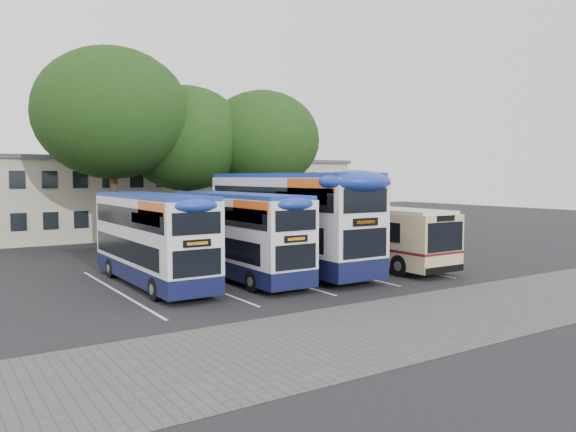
{
  "coord_description": "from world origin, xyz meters",
  "views": [
    {
      "loc": [
        -17.3,
        -17.75,
        4.69
      ],
      "look_at": [
        -2.43,
        5.0,
        2.79
      ],
      "focal_mm": 35.0,
      "sensor_mm": 36.0,
      "label": 1
    }
  ],
  "objects_px": {
    "lamp_post": "(274,172)",
    "bus_single": "(368,232)",
    "tree_left": "(112,113)",
    "tree_mid": "(186,139)",
    "bus_dd_mid": "(238,232)",
    "bus_dd_right": "(288,217)",
    "tree_right": "(262,140)",
    "bus_dd_left": "(152,235)"
  },
  "relations": [
    {
      "from": "lamp_post",
      "to": "bus_single",
      "type": "bearing_deg",
      "value": -102.77
    },
    {
      "from": "tree_left",
      "to": "tree_mid",
      "type": "distance_m",
      "value": 5.31
    },
    {
      "from": "bus_dd_mid",
      "to": "bus_dd_right",
      "type": "height_order",
      "value": "bus_dd_right"
    },
    {
      "from": "lamp_post",
      "to": "bus_single",
      "type": "distance_m",
      "value": 15.88
    },
    {
      "from": "tree_left",
      "to": "tree_right",
      "type": "relative_size",
      "value": 1.18
    },
    {
      "from": "bus_dd_mid",
      "to": "bus_single",
      "type": "bearing_deg",
      "value": -1.35
    },
    {
      "from": "tree_right",
      "to": "bus_dd_right",
      "type": "xyz_separation_m",
      "value": [
        -4.91,
        -10.82,
        -4.61
      ]
    },
    {
      "from": "bus_dd_right",
      "to": "tree_mid",
      "type": "bearing_deg",
      "value": 90.52
    },
    {
      "from": "tree_mid",
      "to": "bus_dd_left",
      "type": "distance_m",
      "value": 15.3
    },
    {
      "from": "lamp_post",
      "to": "bus_dd_right",
      "type": "bearing_deg",
      "value": -119.2
    },
    {
      "from": "bus_dd_left",
      "to": "bus_dd_right",
      "type": "height_order",
      "value": "bus_dd_right"
    },
    {
      "from": "tree_mid",
      "to": "lamp_post",
      "type": "bearing_deg",
      "value": 11.5
    },
    {
      "from": "bus_dd_left",
      "to": "bus_dd_mid",
      "type": "xyz_separation_m",
      "value": [
        3.87,
        -0.68,
        -0.01
      ]
    },
    {
      "from": "lamp_post",
      "to": "tree_mid",
      "type": "xyz_separation_m",
      "value": [
        -8.07,
        -1.64,
        2.2
      ]
    },
    {
      "from": "lamp_post",
      "to": "tree_left",
      "type": "distance_m",
      "value": 13.82
    },
    {
      "from": "bus_dd_mid",
      "to": "bus_single",
      "type": "height_order",
      "value": "bus_dd_mid"
    },
    {
      "from": "lamp_post",
      "to": "tree_right",
      "type": "xyz_separation_m",
      "value": [
        -3.04,
        -3.41,
        2.21
      ]
    },
    {
      "from": "bus_dd_left",
      "to": "tree_mid",
      "type": "bearing_deg",
      "value": 61.14
    },
    {
      "from": "tree_left",
      "to": "bus_dd_left",
      "type": "distance_m",
      "value": 13.84
    },
    {
      "from": "lamp_post",
      "to": "bus_single",
      "type": "height_order",
      "value": "lamp_post"
    },
    {
      "from": "tree_left",
      "to": "tree_right",
      "type": "height_order",
      "value": "tree_left"
    },
    {
      "from": "tree_right",
      "to": "lamp_post",
      "type": "bearing_deg",
      "value": 48.28
    },
    {
      "from": "lamp_post",
      "to": "bus_dd_right",
      "type": "height_order",
      "value": "lamp_post"
    },
    {
      "from": "lamp_post",
      "to": "bus_dd_mid",
      "type": "height_order",
      "value": "lamp_post"
    },
    {
      "from": "lamp_post",
      "to": "tree_left",
      "type": "xyz_separation_m",
      "value": [
        -13.17,
        -2.17,
        3.55
      ]
    },
    {
      "from": "tree_left",
      "to": "tree_right",
      "type": "distance_m",
      "value": 10.3
    },
    {
      "from": "bus_dd_left",
      "to": "tree_right",
      "type": "bearing_deg",
      "value": 42.18
    },
    {
      "from": "lamp_post",
      "to": "bus_dd_left",
      "type": "xyz_separation_m",
      "value": [
        -15.03,
        -14.27,
        -2.9
      ]
    },
    {
      "from": "tree_right",
      "to": "bus_dd_right",
      "type": "height_order",
      "value": "tree_right"
    },
    {
      "from": "tree_left",
      "to": "bus_dd_mid",
      "type": "xyz_separation_m",
      "value": [
        2.02,
        -12.78,
        -6.46
      ]
    },
    {
      "from": "tree_left",
      "to": "bus_dd_mid",
      "type": "distance_m",
      "value": 14.46
    },
    {
      "from": "tree_mid",
      "to": "bus_single",
      "type": "distance_m",
      "value": 15.31
    },
    {
      "from": "tree_right",
      "to": "bus_single",
      "type": "bearing_deg",
      "value": -91.91
    },
    {
      "from": "bus_dd_right",
      "to": "bus_single",
      "type": "distance_m",
      "value": 4.71
    },
    {
      "from": "bus_dd_mid",
      "to": "bus_dd_right",
      "type": "relative_size",
      "value": 0.81
    },
    {
      "from": "tree_left",
      "to": "tree_mid",
      "type": "height_order",
      "value": "tree_left"
    },
    {
      "from": "tree_right",
      "to": "tree_mid",
      "type": "bearing_deg",
      "value": 160.62
    },
    {
      "from": "tree_right",
      "to": "tree_left",
      "type": "bearing_deg",
      "value": 173.05
    },
    {
      "from": "bus_dd_left",
      "to": "bus_dd_right",
      "type": "bearing_deg",
      "value": 0.36
    },
    {
      "from": "tree_mid",
      "to": "bus_dd_right",
      "type": "height_order",
      "value": "tree_mid"
    },
    {
      "from": "lamp_post",
      "to": "bus_dd_left",
      "type": "distance_m",
      "value": 20.93
    },
    {
      "from": "tree_left",
      "to": "bus_dd_right",
      "type": "bearing_deg",
      "value": -66.59
    }
  ]
}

